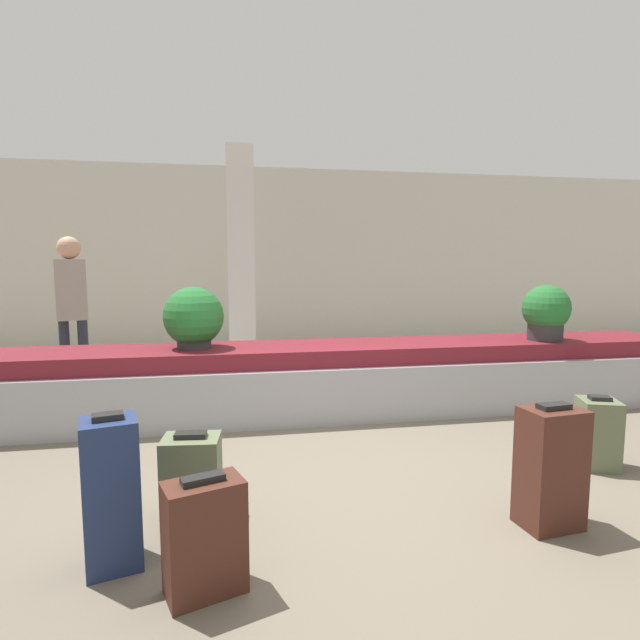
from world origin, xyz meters
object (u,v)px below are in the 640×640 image
suitcase_1 (111,493)px  suitcase_3 (192,478)px  suitcase_0 (551,467)px  potted_plant_0 (546,312)px  traveler_0 (72,300)px  pillar (241,258)px  suitcase_4 (205,537)px  potted_plant_1 (194,318)px  suitcase_2 (598,433)px

suitcase_1 → suitcase_3: (0.36, 0.41, -0.13)m
suitcase_0 → potted_plant_0: potted_plant_0 is taller
suitcase_3 → traveler_0: 3.61m
suitcase_3 → traveler_0: size_ratio=0.29×
pillar → potted_plant_0: pillar is taller
pillar → suitcase_1: size_ratio=4.06×
suitcase_3 → suitcase_4: suitcase_4 is taller
potted_plant_1 → pillar: bearing=78.5°
suitcase_1 → potted_plant_0: bearing=15.3°
suitcase_3 → traveler_0: bearing=121.6°
suitcase_1 → suitcase_2: (3.27, 0.65, -0.12)m
suitcase_0 → suitcase_2: size_ratio=1.34×
potted_plant_0 → suitcase_1: bearing=-149.9°
traveler_0 → suitcase_4: bearing=-84.2°
traveler_0 → suitcase_1: bearing=-89.0°
suitcase_0 → suitcase_2: (0.88, 0.70, -0.09)m
potted_plant_0 → suitcase_4: bearing=-143.5°
suitcase_4 → potted_plant_0: potted_plant_0 is taller
pillar → suitcase_1: pillar is taller
suitcase_2 → potted_plant_0: bearing=87.3°
suitcase_2 → traveler_0: bearing=165.9°
pillar → suitcase_3: pillar is taller
suitcase_4 → potted_plant_0: 4.36m
pillar → suitcase_0: size_ratio=4.40×
potted_plant_0 → traveler_0: bearing=165.6°
potted_plant_0 → traveler_0: size_ratio=0.33×
suitcase_0 → pillar: bearing=101.7°
suitcase_2 → potted_plant_1: 3.57m
pillar → suitcase_0: (1.62, -5.02, -1.25)m
suitcase_0 → suitcase_3: suitcase_0 is taller
suitcase_2 → suitcase_3: size_ratio=1.03×
pillar → suitcase_1: 5.18m
suitcase_4 → potted_plant_0: size_ratio=0.95×
suitcase_2 → traveler_0: 5.38m
potted_plant_1 → suitcase_4: bearing=-85.5°
suitcase_3 → traveler_0: traveler_0 is taller
traveler_0 → suitcase_2: bearing=-50.5°
potted_plant_0 → traveler_0: traveler_0 is taller
potted_plant_0 → potted_plant_1: size_ratio=0.99×
pillar → suitcase_3: bearing=-95.2°
pillar → potted_plant_0: (3.14, -2.71, -0.60)m
suitcase_4 → potted_plant_1: (-0.21, 2.71, 0.72)m
suitcase_3 → potted_plant_1: potted_plant_1 is taller
suitcase_1 → traveler_0: (-1.18, 3.57, 0.72)m
suitcase_1 → suitcase_3: bearing=34.7°
suitcase_3 → suitcase_1: bearing=-124.9°
suitcase_1 → pillar: bearing=66.4°
pillar → suitcase_2: (2.50, -4.32, -1.34)m
suitcase_4 → traveler_0: traveler_0 is taller
suitcase_3 → suitcase_0: bearing=-7.0°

